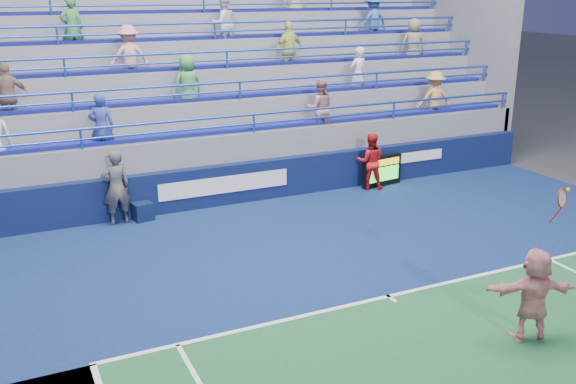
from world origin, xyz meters
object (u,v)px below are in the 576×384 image
tennis_player (534,295)px  line_judge (116,187)px  serve_speed_board (382,171)px  judge_chair (142,210)px  ball_girl (370,161)px

tennis_player → line_judge: bearing=121.4°
serve_speed_board → judge_chair: bearing=179.1°
judge_chair → line_judge: bearing=-175.9°
tennis_player → serve_speed_board: bearing=73.3°
judge_chair → ball_girl: (6.59, -0.16, 0.56)m
judge_chair → ball_girl: 6.62m
judge_chair → ball_girl: ball_girl is taller
tennis_player → ball_girl: tennis_player is taller
serve_speed_board → tennis_player: tennis_player is taller
serve_speed_board → ball_girl: bearing=-172.9°
serve_speed_board → ball_girl: ball_girl is taller
serve_speed_board → line_judge: 7.66m
tennis_player → ball_girl: (2.06, 8.31, 0.01)m
line_judge → ball_girl: size_ratio=1.15×
judge_chair → tennis_player: 9.62m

